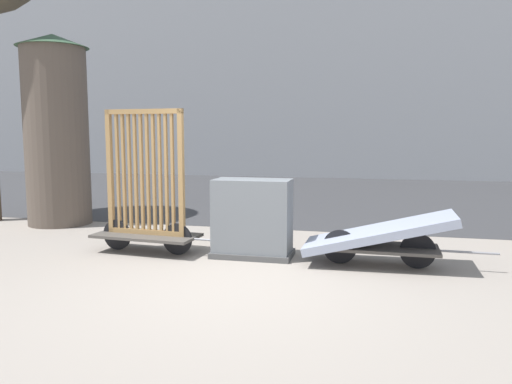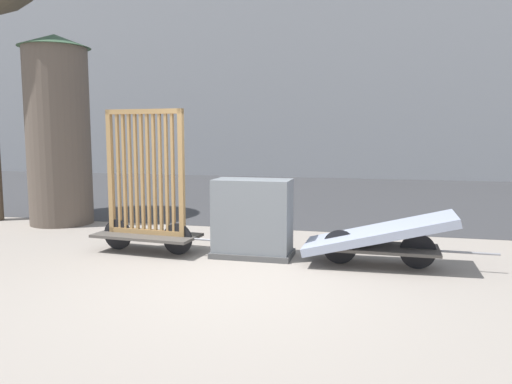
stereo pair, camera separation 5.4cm
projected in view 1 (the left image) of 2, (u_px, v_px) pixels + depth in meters
name	position (u px, v px, depth m)	size (l,w,h in m)	color
ground_plane	(232.00, 284.00, 5.72)	(60.00, 60.00, 0.00)	gray
road_strip	(315.00, 195.00, 13.92)	(56.00, 10.36, 0.01)	#38383A
building_facade	(337.00, 39.00, 20.20)	(48.00, 4.00, 11.01)	gray
bike_cart_with_bedframe	(146.00, 203.00, 7.18)	(2.24, 0.79, 2.06)	#4C4742
bike_cart_with_mattress	(379.00, 236.00, 6.48)	(2.43, 0.88, 0.73)	#4C4742
utility_cabinet	(253.00, 221.00, 6.96)	(1.13, 0.60, 1.09)	#4C4C4C
advertising_column	(56.00, 129.00, 9.32)	(1.30, 1.30, 3.53)	brown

